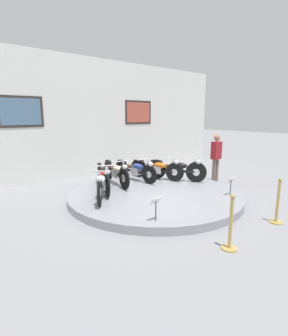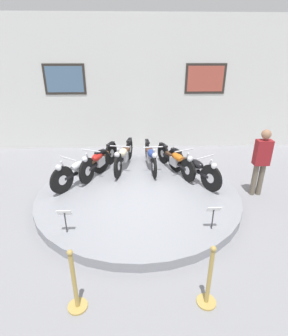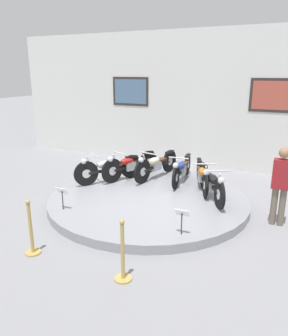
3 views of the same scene
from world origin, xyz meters
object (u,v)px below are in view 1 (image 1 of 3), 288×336
(motorcycle_orange, at_px, (157,168))
(info_placard_front_left, at_px, (156,204))
(motorcycle_red, at_px, (103,177))
(visitor_standing, at_px, (216,155))
(motorcycle_black, at_px, (177,169))
(motorcycle_cream, at_px, (116,172))
(stanchion_post_right_of_entry, at_px, (277,208))
(stanchion_post_left_of_entry, at_px, (230,231))
(motorcycle_silver, at_px, (102,183))
(info_placard_front_centre, at_px, (231,182))
(motorcycle_blue, at_px, (136,169))

(motorcycle_orange, distance_m, info_placard_front_left, 3.56)
(motorcycle_red, xyz_separation_m, visitor_standing, (4.00, -1.00, 0.35))
(motorcycle_orange, relative_size, motorcycle_black, 1.04)
(motorcycle_cream, distance_m, visitor_standing, 3.61)
(motorcycle_red, xyz_separation_m, motorcycle_orange, (2.10, -0.00, -0.03))
(motorcycle_red, xyz_separation_m, stanchion_post_right_of_entry, (1.97, -4.06, -0.25))
(motorcycle_cream, distance_m, stanchion_post_left_of_entry, 4.42)
(motorcycle_silver, xyz_separation_m, info_placard_front_centre, (2.80, -2.05, -0.03))
(motorcycle_red, bearing_deg, visitor_standing, -13.98)
(motorcycle_cream, distance_m, stanchion_post_right_of_entry, 4.58)
(motorcycle_red, relative_size, stanchion_post_left_of_entry, 1.85)
(motorcycle_orange, distance_m, stanchion_post_left_of_entry, 4.51)
(visitor_standing, xyz_separation_m, stanchion_post_right_of_entry, (-2.03, -3.07, -0.61))
(motorcycle_blue, distance_m, info_placard_front_centre, 3.09)
(motorcycle_orange, height_order, info_placard_front_centre, motorcycle_orange)
(visitor_standing, height_order, stanchion_post_right_of_entry, visitor_standing)
(motorcycle_red, xyz_separation_m, info_placard_front_centre, (2.42, -2.61, -0.03))
(info_placard_front_centre, bearing_deg, motorcycle_cream, 120.97)
(motorcycle_red, distance_m, motorcycle_black, 2.54)
(motorcycle_red, xyz_separation_m, stanchion_post_left_of_entry, (0.14, -4.06, -0.25))
(motorcycle_cream, xyz_separation_m, motorcycle_orange, (1.44, -0.33, -0.02))
(stanchion_post_right_of_entry, bearing_deg, info_placard_front_left, 147.64)
(motorcycle_red, distance_m, info_placard_front_centre, 3.56)
(info_placard_front_centre, bearing_deg, motorcycle_blue, 108.66)
(motorcycle_red, xyz_separation_m, motorcycle_cream, (0.66, 0.33, -0.00))
(motorcycle_silver, relative_size, motorcycle_orange, 0.91)
(motorcycle_cream, relative_size, stanchion_post_left_of_entry, 1.94)
(info_placard_front_left, bearing_deg, motorcycle_cream, 71.45)
(motorcycle_silver, relative_size, stanchion_post_right_of_entry, 1.63)
(stanchion_post_right_of_entry, bearing_deg, motorcycle_silver, 123.81)
(motorcycle_blue, relative_size, stanchion_post_right_of_entry, 1.91)
(motorcycle_cream, bearing_deg, stanchion_post_left_of_entry, -96.85)
(motorcycle_orange, height_order, info_placard_front_left, motorcycle_orange)
(motorcycle_cream, height_order, stanchion_post_left_of_entry, stanchion_post_left_of_entry)
(motorcycle_silver, distance_m, motorcycle_red, 0.68)
(motorcycle_black, relative_size, info_placard_front_centre, 3.47)
(motorcycle_silver, xyz_separation_m, motorcycle_black, (2.85, -0.00, -0.00))
(motorcycle_red, relative_size, motorcycle_cream, 0.95)
(info_placard_front_left, distance_m, visitor_standing, 4.63)
(info_placard_front_centre, distance_m, stanchion_post_left_of_entry, 2.72)
(motorcycle_silver, height_order, motorcycle_red, motorcycle_red)
(motorcycle_blue, bearing_deg, info_placard_front_left, -120.95)
(motorcycle_silver, xyz_separation_m, info_placard_front_left, (0.06, -2.05, -0.03))
(motorcycle_red, bearing_deg, motorcycle_silver, -124.01)
(info_placard_front_centre, xyz_separation_m, visitor_standing, (1.57, 1.62, 0.39))
(motorcycle_orange, xyz_separation_m, info_placard_front_left, (-2.43, -2.61, -0.01))
(motorcycle_red, xyz_separation_m, motorcycle_black, (2.48, -0.56, -0.00))
(motorcycle_black, bearing_deg, motorcycle_red, 167.19)
(visitor_standing, xyz_separation_m, stanchion_post_left_of_entry, (-3.86, -3.07, -0.61))
(info_placard_front_left, relative_size, visitor_standing, 0.31)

